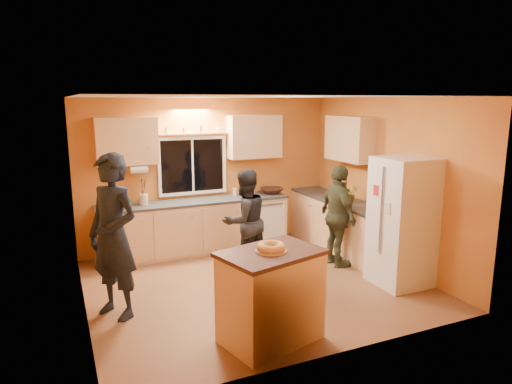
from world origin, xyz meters
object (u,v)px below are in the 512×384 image
refrigerator (402,222)px  island (271,296)px  person_left (113,237)px  person_right (338,216)px  person_center (245,221)px

refrigerator → island: size_ratio=1.52×
person_left → person_right: size_ratio=1.24×
refrigerator → island: bearing=-164.0°
person_left → person_center: (1.98, 0.73, -0.21)m
person_left → person_center: bearing=75.3°
island → person_center: person_center is taller
refrigerator → person_center: 2.26m
island → person_right: 2.56m
refrigerator → person_right: 1.05m
person_center → person_right: 1.46m
refrigerator → person_left: person_left is taller
island → person_right: (1.95, 1.64, 0.29)m
refrigerator → island: (-2.35, -0.68, -0.39)m
refrigerator → person_center: refrigerator is taller
island → person_left: person_left is taller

